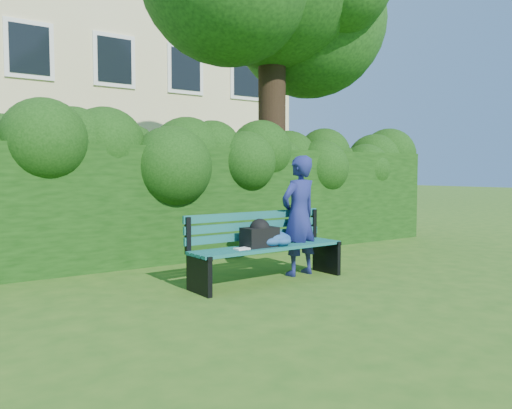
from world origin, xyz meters
TOP-DOWN VIEW (x-y plane):
  - ground at (0.00, 0.00)m, footprint 80.00×80.00m
  - apartment_building at (-0.00, 13.99)m, footprint 16.00×8.08m
  - hedge at (0.00, 2.20)m, footprint 10.00×1.00m
  - park_bench at (-0.30, -0.06)m, footprint 2.16×0.63m
  - man_reading at (0.33, 0.04)m, footprint 0.64×0.46m

SIDE VIEW (x-z plane):
  - ground at x=0.00m, z-range 0.00..0.00m
  - park_bench at x=-0.30m, z-range 0.06..0.95m
  - man_reading at x=0.33m, z-range 0.00..1.63m
  - hedge at x=0.00m, z-range 0.00..1.80m
  - apartment_building at x=0.00m, z-range 0.00..12.00m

